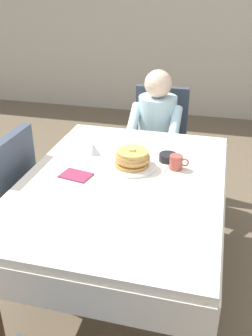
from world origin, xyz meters
TOP-DOWN VIEW (x-y plane):
  - ground_plane at (0.00, 0.00)m, footprint 14.00×14.00m
  - dining_table_main at (0.00, 0.00)m, footprint 1.12×1.52m
  - chair_diner at (0.01, 1.17)m, footprint 0.44×0.45m
  - diner_person at (0.01, 1.01)m, footprint 0.40×0.43m
  - chair_left_side at (-0.77, 0.00)m, footprint 0.45×0.44m
  - plate_breakfast at (0.02, 0.16)m, footprint 0.28×0.28m
  - breakfast_stack at (0.02, 0.16)m, footprint 0.21×0.20m
  - cup_coffee at (0.27, 0.20)m, footprint 0.11×0.08m
  - bowl_butter at (0.21, 0.30)m, footprint 0.11×0.11m
  - syrup_pitcher at (-0.26, 0.28)m, footprint 0.08×0.08m
  - fork_left_of_plate at (-0.17, 0.14)m, footprint 0.03×0.18m
  - knife_right_of_plate at (0.21, 0.14)m, footprint 0.03×0.20m
  - spoon_near_edge at (0.03, -0.18)m, footprint 0.15×0.05m
  - napkin_folded at (-0.26, -0.02)m, footprint 0.19×0.15m

SIDE VIEW (x-z plane):
  - ground_plane at x=0.00m, z-range 0.00..0.00m
  - chair_diner at x=0.01m, z-range 0.06..0.99m
  - chair_left_side at x=-0.77m, z-range 0.06..0.99m
  - dining_table_main at x=0.00m, z-range 0.28..1.02m
  - diner_person at x=0.01m, z-range 0.11..1.23m
  - fork_left_of_plate at x=-0.17m, z-range 0.74..0.74m
  - knife_right_of_plate at x=0.21m, z-range 0.74..0.74m
  - spoon_near_edge at x=0.03m, z-range 0.74..0.74m
  - napkin_folded at x=-0.26m, z-range 0.74..0.75m
  - plate_breakfast at x=0.02m, z-range 0.74..0.76m
  - bowl_butter at x=0.21m, z-range 0.74..0.78m
  - syrup_pitcher at x=-0.26m, z-range 0.74..0.81m
  - cup_coffee at x=0.27m, z-range 0.74..0.83m
  - breakfast_stack at x=0.02m, z-range 0.75..0.85m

